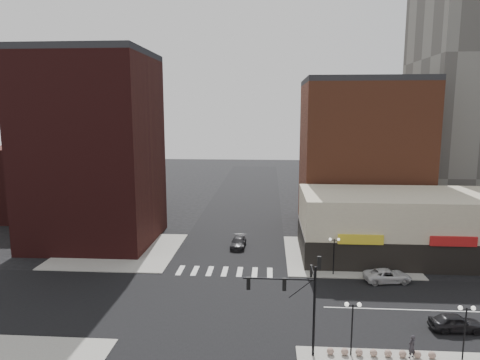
{
  "coord_description": "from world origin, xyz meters",
  "views": [
    {
      "loc": [
        4.84,
        -37.65,
        18.04
      ],
      "look_at": [
        1.83,
        5.41,
        11.0
      ],
      "focal_mm": 32.0,
      "sensor_mm": 36.0,
      "label": 1
    }
  ],
  "objects_px": {
    "dark_sedan_east": "(456,323)",
    "traffic_signal": "(301,291)",
    "street_lamp_se_a": "(353,315)",
    "street_lamp_se_b": "(466,319)",
    "pedestrian": "(412,346)",
    "street_lamp_ne": "(334,247)",
    "white_suv": "(387,276)",
    "dark_sedan_north": "(238,242)"
  },
  "relations": [
    {
      "from": "traffic_signal",
      "to": "street_lamp_se_b",
      "type": "xyz_separation_m",
      "value": [
        11.76,
        -0.17,
        -1.67
      ]
    },
    {
      "from": "street_lamp_se_b",
      "to": "street_lamp_ne",
      "type": "relative_size",
      "value": 1.0
    },
    {
      "from": "street_lamp_se_b",
      "to": "dark_sedan_east",
      "type": "bearing_deg",
      "value": 73.26
    },
    {
      "from": "street_lamp_se_a",
      "to": "street_lamp_ne",
      "type": "distance_m",
      "value": 16.03
    },
    {
      "from": "street_lamp_ne",
      "to": "dark_sedan_north",
      "type": "bearing_deg",
      "value": 141.1
    },
    {
      "from": "street_lamp_se_a",
      "to": "dark_sedan_east",
      "type": "bearing_deg",
      "value": 25.48
    },
    {
      "from": "traffic_signal",
      "to": "dark_sedan_north",
      "type": "height_order",
      "value": "traffic_signal"
    },
    {
      "from": "pedestrian",
      "to": "dark_sedan_north",
      "type": "bearing_deg",
      "value": -91.59
    },
    {
      "from": "white_suv",
      "to": "street_lamp_ne",
      "type": "bearing_deg",
      "value": 66.8
    },
    {
      "from": "street_lamp_ne",
      "to": "white_suv",
      "type": "xyz_separation_m",
      "value": [
        5.48,
        -1.5,
        -2.6
      ]
    },
    {
      "from": "street_lamp_se_a",
      "to": "pedestrian",
      "type": "height_order",
      "value": "street_lamp_se_a"
    },
    {
      "from": "white_suv",
      "to": "pedestrian",
      "type": "bearing_deg",
      "value": 163.79
    },
    {
      "from": "street_lamp_ne",
      "to": "pedestrian",
      "type": "bearing_deg",
      "value": -78.17
    },
    {
      "from": "dark_sedan_east",
      "to": "street_lamp_se_b",
      "type": "bearing_deg",
      "value": 160.72
    },
    {
      "from": "traffic_signal",
      "to": "pedestrian",
      "type": "distance_m",
      "value": 9.03
    },
    {
      "from": "traffic_signal",
      "to": "pedestrian",
      "type": "relative_size",
      "value": 4.39
    },
    {
      "from": "white_suv",
      "to": "dark_sedan_east",
      "type": "bearing_deg",
      "value": -171.98
    },
    {
      "from": "street_lamp_se_b",
      "to": "street_lamp_se_a",
      "type": "bearing_deg",
      "value": 180.0
    },
    {
      "from": "street_lamp_se_a",
      "to": "dark_sedan_north",
      "type": "height_order",
      "value": "street_lamp_se_a"
    },
    {
      "from": "street_lamp_se_b",
      "to": "white_suv",
      "type": "bearing_deg",
      "value": 96.0
    },
    {
      "from": "dark_sedan_east",
      "to": "white_suv",
      "type": "bearing_deg",
      "value": 13.36
    },
    {
      "from": "street_lamp_ne",
      "to": "dark_sedan_east",
      "type": "bearing_deg",
      "value": -54.17
    },
    {
      "from": "pedestrian",
      "to": "traffic_signal",
      "type": "bearing_deg",
      "value": -32.96
    },
    {
      "from": "pedestrian",
      "to": "street_lamp_ne",
      "type": "bearing_deg",
      "value": -109.93
    },
    {
      "from": "street_lamp_se_a",
      "to": "pedestrian",
      "type": "bearing_deg",
      "value": 0.0
    },
    {
      "from": "traffic_signal",
      "to": "street_lamp_se_b",
      "type": "distance_m",
      "value": 11.88
    },
    {
      "from": "street_lamp_ne",
      "to": "dark_sedan_east",
      "type": "relative_size",
      "value": 0.99
    },
    {
      "from": "street_lamp_se_b",
      "to": "dark_sedan_north",
      "type": "relative_size",
      "value": 0.91
    },
    {
      "from": "street_lamp_ne",
      "to": "white_suv",
      "type": "height_order",
      "value": "street_lamp_ne"
    },
    {
      "from": "pedestrian",
      "to": "street_lamp_se_b",
      "type": "bearing_deg",
      "value": 148.24
    },
    {
      "from": "dark_sedan_east",
      "to": "dark_sedan_north",
      "type": "distance_m",
      "value": 28.39
    },
    {
      "from": "white_suv",
      "to": "street_lamp_se_a",
      "type": "bearing_deg",
      "value": 148.05
    },
    {
      "from": "street_lamp_ne",
      "to": "pedestrian",
      "type": "height_order",
      "value": "street_lamp_ne"
    },
    {
      "from": "white_suv",
      "to": "traffic_signal",
      "type": "bearing_deg",
      "value": 136.57
    },
    {
      "from": "dark_sedan_east",
      "to": "traffic_signal",
      "type": "bearing_deg",
      "value": 105.55
    },
    {
      "from": "street_lamp_se_a",
      "to": "street_lamp_se_b",
      "type": "bearing_deg",
      "value": 0.0
    },
    {
      "from": "street_lamp_ne",
      "to": "dark_sedan_north",
      "type": "relative_size",
      "value": 0.91
    },
    {
      "from": "street_lamp_ne",
      "to": "pedestrian",
      "type": "xyz_separation_m",
      "value": [
        3.35,
        -16.0,
        -2.29
      ]
    },
    {
      "from": "street_lamp_se_b",
      "to": "street_lamp_ne",
      "type": "bearing_deg",
      "value": 113.63
    },
    {
      "from": "street_lamp_se_b",
      "to": "street_lamp_ne",
      "type": "distance_m",
      "value": 17.46
    },
    {
      "from": "white_suv",
      "to": "pedestrian",
      "type": "height_order",
      "value": "pedestrian"
    },
    {
      "from": "traffic_signal",
      "to": "white_suv",
      "type": "distance_m",
      "value": 18.12
    }
  ]
}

